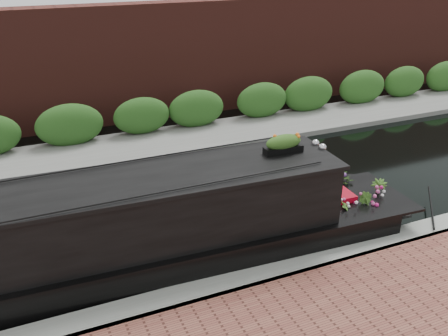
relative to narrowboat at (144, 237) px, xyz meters
name	(u,v)px	position (x,y,z in m)	size (l,w,h in m)	color
ground	(193,207)	(1.72, 2.05, -0.77)	(80.00, 80.00, 0.00)	black
near_bank_coping	(255,285)	(1.72, -1.25, -0.77)	(40.00, 0.60, 0.50)	gray
far_bank_path	(146,148)	(1.72, 6.25, -0.77)	(40.00, 2.40, 0.34)	slate
far_hedge	(138,138)	(1.72, 7.15, -0.77)	(40.00, 1.10, 2.80)	#28561C
far_brick_wall	(123,119)	(1.72, 9.25, -0.77)	(40.00, 1.00, 8.00)	#4D201A
narrowboat	(144,237)	(0.00, 0.00, 0.00)	(11.06, 2.45, 2.58)	black
rope_fender	(387,206)	(5.86, 0.00, -0.63)	(0.28, 0.28, 0.36)	brown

